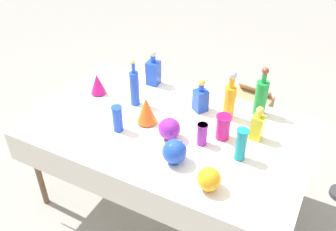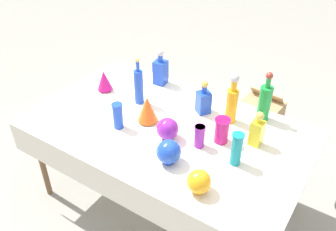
% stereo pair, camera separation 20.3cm
% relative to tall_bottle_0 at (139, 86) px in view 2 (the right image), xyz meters
% --- Properties ---
extents(ground_plane, '(40.00, 40.00, 0.00)m').
position_rel_tall_bottle_0_xyz_m(ground_plane, '(0.35, -0.14, -0.91)').
color(ground_plane, gray).
extents(display_table, '(1.94, 1.15, 0.76)m').
position_rel_tall_bottle_0_xyz_m(display_table, '(0.35, -0.17, -0.19)').
color(display_table, white).
rests_on(display_table, ground).
extents(tall_bottle_0, '(0.07, 0.07, 0.37)m').
position_rel_tall_bottle_0_xyz_m(tall_bottle_0, '(0.00, 0.00, 0.00)').
color(tall_bottle_0, blue).
rests_on(tall_bottle_0, display_table).
extents(tall_bottle_1, '(0.08, 0.08, 0.38)m').
position_rel_tall_bottle_0_xyz_m(tall_bottle_1, '(0.69, 0.16, 0.02)').
color(tall_bottle_1, orange).
rests_on(tall_bottle_1, display_table).
extents(tall_bottle_2, '(0.09, 0.09, 0.38)m').
position_rel_tall_bottle_0_xyz_m(tall_bottle_2, '(0.87, 0.31, 0.00)').
color(tall_bottle_2, '#198C38').
rests_on(tall_bottle_2, display_table).
extents(square_decanter_0, '(0.13, 0.13, 0.26)m').
position_rel_tall_bottle_0_xyz_m(square_decanter_0, '(0.47, 0.15, -0.04)').
color(square_decanter_0, blue).
rests_on(square_decanter_0, display_table).
extents(square_decanter_1, '(0.10, 0.10, 0.30)m').
position_rel_tall_bottle_0_xyz_m(square_decanter_1, '(-0.02, 0.32, -0.03)').
color(square_decanter_1, blue).
rests_on(square_decanter_1, display_table).
extents(square_decanter_2, '(0.08, 0.08, 0.25)m').
position_rel_tall_bottle_0_xyz_m(square_decanter_2, '(0.93, 0.02, -0.04)').
color(square_decanter_2, yellow).
rests_on(square_decanter_2, display_table).
extents(slender_vase_0, '(0.11, 0.11, 0.18)m').
position_rel_tall_bottle_0_xyz_m(slender_vase_0, '(0.73, -0.08, -0.05)').
color(slender_vase_0, '#C61972').
rests_on(slender_vase_0, display_table).
extents(slender_vase_1, '(0.08, 0.08, 0.23)m').
position_rel_tall_bottle_0_xyz_m(slender_vase_1, '(0.90, -0.22, -0.03)').
color(slender_vase_1, teal).
rests_on(slender_vase_1, display_table).
extents(slender_vase_2, '(0.08, 0.08, 0.19)m').
position_rel_tall_bottle_0_xyz_m(slender_vase_2, '(0.07, -0.33, -0.04)').
color(slender_vase_2, blue).
rests_on(slender_vase_2, display_table).
extents(slender_vase_3, '(0.07, 0.07, 0.16)m').
position_rel_tall_bottle_0_xyz_m(slender_vase_3, '(0.63, -0.20, -0.06)').
color(slender_vase_3, purple).
rests_on(slender_vase_3, display_table).
extents(fluted_vase_0, '(0.12, 0.12, 0.17)m').
position_rel_tall_bottle_0_xyz_m(fluted_vase_0, '(-0.34, -0.01, -0.06)').
color(fluted_vase_0, '#C61972').
rests_on(fluted_vase_0, display_table).
extents(fluted_vase_1, '(0.15, 0.15, 0.20)m').
position_rel_tall_bottle_0_xyz_m(fluted_vase_1, '(0.19, -0.16, -0.04)').
color(fluted_vase_1, orange).
rests_on(fluted_vase_1, display_table).
extents(round_bowl_0, '(0.16, 0.16, 0.16)m').
position_rel_tall_bottle_0_xyz_m(round_bowl_0, '(0.55, -0.44, -0.06)').
color(round_bowl_0, blue).
rests_on(round_bowl_0, display_table).
extents(round_bowl_1, '(0.15, 0.15, 0.16)m').
position_rel_tall_bottle_0_xyz_m(round_bowl_1, '(0.42, -0.25, -0.06)').
color(round_bowl_1, purple).
rests_on(round_bowl_1, display_table).
extents(round_bowl_2, '(0.14, 0.14, 0.15)m').
position_rel_tall_bottle_0_xyz_m(round_bowl_2, '(0.83, -0.55, -0.07)').
color(round_bowl_2, orange).
rests_on(round_bowl_2, display_table).
extents(price_tag_left, '(0.06, 0.01, 0.03)m').
position_rel_tall_bottle_0_xyz_m(price_tag_left, '(-0.16, -0.66, -0.13)').
color(price_tag_left, white).
rests_on(price_tag_left, display_table).
extents(price_tag_center, '(0.05, 0.02, 0.04)m').
position_rel_tall_bottle_0_xyz_m(price_tag_center, '(0.02, -0.66, -0.12)').
color(price_tag_center, white).
rests_on(price_tag_center, display_table).
extents(cardboard_box_behind_left, '(0.39, 0.33, 0.47)m').
position_rel_tall_bottle_0_xyz_m(cardboard_box_behind_left, '(0.64, 1.06, -0.71)').
color(cardboard_box_behind_left, tan).
rests_on(cardboard_box_behind_left, ground).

